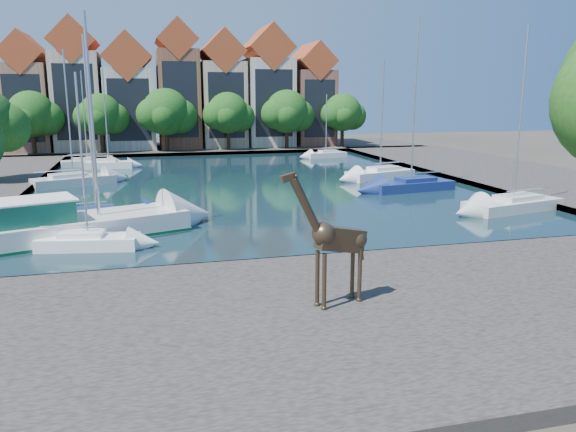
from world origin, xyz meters
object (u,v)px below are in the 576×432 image
Objects in this scene: sailboat_left_a at (88,239)px; sailboat_right_a at (513,202)px; motorsailer at (64,223)px; giraffe_statue at (334,239)px.

sailboat_right_a reaches higher than sailboat_left_a.
motorsailer is 1.46× the size of sailboat_left_a.
giraffe_statue is 14.93m from sailboat_left_a.
motorsailer reaches higher than giraffe_statue.
sailboat_left_a is at bearing 128.71° from giraffe_statue.
giraffe_statue is 17.51m from motorsailer.
sailboat_right_a is (28.40, 0.64, -0.34)m from motorsailer.
sailboat_left_a is (-9.22, 11.51, -2.31)m from giraffe_statue.
sailboat_right_a reaches higher than giraffe_statue.
motorsailer is 1.06× the size of sailboat_right_a.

